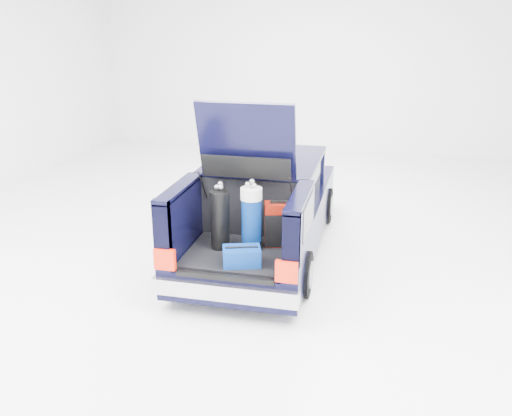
% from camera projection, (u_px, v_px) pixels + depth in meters
% --- Properties ---
extents(ground, '(14.00, 14.00, 0.00)m').
position_uv_depth(ground, '(263.00, 249.00, 8.53)').
color(ground, white).
rests_on(ground, ground).
extents(car, '(1.87, 4.65, 2.47)m').
position_uv_depth(car, '(265.00, 207.00, 8.41)').
color(car, black).
rests_on(car, ground).
extents(red_suitcase, '(0.42, 0.33, 0.62)m').
position_uv_depth(red_suitcase, '(279.00, 224.00, 7.09)').
color(red_suitcase, '#6C0E03').
rests_on(red_suitcase, car).
extents(black_golf_bag, '(0.34, 0.36, 0.89)m').
position_uv_depth(black_golf_bag, '(220.00, 220.00, 6.94)').
color(black_golf_bag, black).
rests_on(black_golf_bag, car).
extents(blue_golf_bag, '(0.30, 0.30, 0.93)m').
position_uv_depth(blue_golf_bag, '(251.00, 218.00, 6.95)').
color(blue_golf_bag, black).
rests_on(blue_golf_bag, car).
extents(blue_duffel, '(0.53, 0.42, 0.24)m').
position_uv_depth(blue_duffel, '(242.00, 256.00, 6.58)').
color(blue_duffel, navy).
rests_on(blue_duffel, car).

